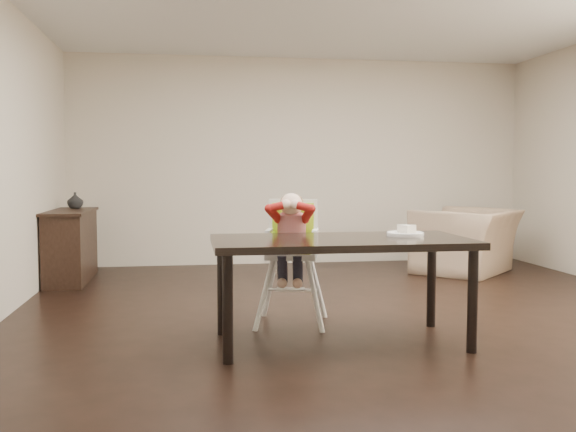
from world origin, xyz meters
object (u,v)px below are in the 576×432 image
dining_table (341,249)px  sideboard (71,246)px  armchair (467,230)px  high_chair (292,232)px

dining_table → sideboard: (-2.36, 2.98, -0.27)m
dining_table → armchair: bearing=52.1°
high_chair → armchair: 3.35m
high_chair → armchair: size_ratio=0.89×
high_chair → sideboard: size_ratio=0.83×
dining_table → armchair: size_ratio=1.53×
dining_table → armchair: 3.65m
dining_table → high_chair: high_chair is taller
dining_table → high_chair: bearing=111.1°
sideboard → high_chair: bearing=-47.9°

